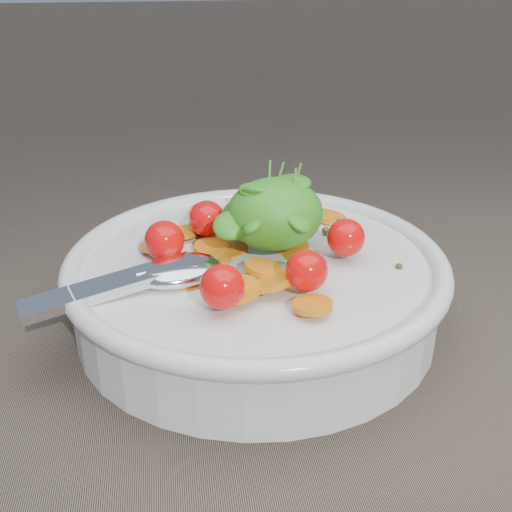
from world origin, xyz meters
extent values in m
plane|color=brown|center=(0.00, 0.00, 0.00)|extent=(6.00, 6.00, 0.00)
cylinder|color=silver|center=(-0.02, -0.01, 0.03)|extent=(0.27, 0.27, 0.05)
torus|color=silver|center=(-0.02, -0.01, 0.05)|extent=(0.29, 0.29, 0.01)
cylinder|color=silver|center=(-0.02, -0.01, 0.00)|extent=(0.14, 0.14, 0.01)
cylinder|color=brown|center=(-0.02, -0.01, 0.03)|extent=(0.25, 0.25, 0.04)
cylinder|color=orange|center=(-0.06, -0.10, 0.05)|extent=(0.04, 0.04, 0.01)
cylinder|color=orange|center=(0.00, -0.09, 0.06)|extent=(0.04, 0.04, 0.01)
cylinder|color=orange|center=(-0.02, -0.06, 0.06)|extent=(0.04, 0.04, 0.02)
cylinder|color=orange|center=(-0.06, 0.05, 0.06)|extent=(0.03, 0.03, 0.01)
cylinder|color=orange|center=(-0.05, -0.06, 0.06)|extent=(0.05, 0.05, 0.01)
cylinder|color=orange|center=(-0.06, 0.00, 0.05)|extent=(0.04, 0.04, 0.01)
cylinder|color=orange|center=(-0.08, -0.03, 0.05)|extent=(0.05, 0.05, 0.01)
cylinder|color=orange|center=(-0.01, 0.08, 0.05)|extent=(0.05, 0.05, 0.01)
cylinder|color=orange|center=(-0.03, -0.03, 0.05)|extent=(0.04, 0.04, 0.01)
cylinder|color=orange|center=(0.05, 0.06, 0.06)|extent=(0.03, 0.03, 0.01)
cylinder|color=orange|center=(-0.06, 0.01, 0.06)|extent=(0.03, 0.03, 0.01)
cylinder|color=orange|center=(-0.08, 0.04, 0.06)|extent=(0.04, 0.04, 0.01)
cylinder|color=orange|center=(-0.04, 0.02, 0.05)|extent=(0.04, 0.04, 0.01)
cylinder|color=orange|center=(-0.06, 0.09, 0.06)|extent=(0.04, 0.04, 0.01)
cylinder|color=orange|center=(-0.02, -0.04, 0.06)|extent=(0.04, 0.04, 0.01)
cylinder|color=orange|center=(0.00, 0.01, 0.05)|extent=(0.05, 0.05, 0.02)
cylinder|color=orange|center=(-0.09, 0.02, 0.06)|extent=(0.04, 0.04, 0.01)
cylinder|color=orange|center=(-0.05, 0.06, 0.05)|extent=(0.05, 0.05, 0.02)
sphere|color=#344115|center=(-0.04, 0.07, 0.05)|extent=(0.01, 0.01, 0.01)
sphere|color=#344115|center=(-0.11, -0.04, 0.06)|extent=(0.01, 0.01, 0.01)
sphere|color=#344115|center=(-0.09, 0.04, 0.05)|extent=(0.01, 0.01, 0.01)
sphere|color=#344115|center=(0.06, 0.05, 0.05)|extent=(0.01, 0.01, 0.01)
sphere|color=#344115|center=(-0.09, 0.00, 0.05)|extent=(0.01, 0.01, 0.01)
sphere|color=#344115|center=(0.02, 0.03, 0.06)|extent=(0.01, 0.01, 0.01)
sphere|color=#344115|center=(-0.06, -0.07, 0.05)|extent=(0.01, 0.01, 0.01)
sphere|color=#344115|center=(-0.01, 0.07, 0.05)|extent=(0.01, 0.01, 0.01)
sphere|color=#344115|center=(-0.05, 0.10, 0.05)|extent=(0.01, 0.01, 0.01)
sphere|color=#344115|center=(0.00, 0.01, 0.06)|extent=(0.01, 0.01, 0.01)
sphere|color=#344115|center=(0.01, 0.01, 0.06)|extent=(0.01, 0.01, 0.01)
sphere|color=#344115|center=(0.04, 0.03, 0.06)|extent=(0.01, 0.01, 0.01)
sphere|color=#344115|center=(-0.01, 0.06, 0.05)|extent=(0.01, 0.01, 0.01)
sphere|color=#344115|center=(0.08, -0.03, 0.05)|extent=(0.01, 0.01, 0.01)
sphere|color=#344115|center=(0.02, -0.03, 0.05)|extent=(0.01, 0.01, 0.01)
sphere|color=#344115|center=(-0.07, 0.03, 0.05)|extent=(0.01, 0.01, 0.01)
sphere|color=red|center=(0.04, -0.02, 0.07)|extent=(0.03, 0.03, 0.03)
sphere|color=red|center=(0.01, 0.04, 0.07)|extent=(0.03, 0.03, 0.03)
sphere|color=red|center=(-0.06, 0.04, 0.07)|extent=(0.03, 0.03, 0.03)
sphere|color=red|center=(-0.09, 0.00, 0.07)|extent=(0.03, 0.03, 0.03)
sphere|color=red|center=(-0.06, -0.08, 0.07)|extent=(0.03, 0.03, 0.03)
sphere|color=red|center=(0.00, -0.06, 0.07)|extent=(0.03, 0.03, 0.03)
ellipsoid|color=green|center=(-0.01, 0.00, 0.09)|extent=(0.07, 0.06, 0.05)
ellipsoid|color=green|center=(-0.03, 0.01, 0.08)|extent=(0.04, 0.04, 0.03)
ellipsoid|color=green|center=(0.00, 0.01, 0.10)|extent=(0.03, 0.03, 0.02)
ellipsoid|color=green|center=(-0.01, 0.00, 0.09)|extent=(0.04, 0.04, 0.03)
ellipsoid|color=green|center=(0.00, 0.00, 0.09)|extent=(0.02, 0.02, 0.01)
ellipsoid|color=green|center=(-0.02, 0.02, 0.09)|extent=(0.03, 0.03, 0.02)
ellipsoid|color=green|center=(0.01, 0.00, 0.09)|extent=(0.02, 0.02, 0.02)
ellipsoid|color=green|center=(0.02, 0.00, 0.08)|extent=(0.02, 0.02, 0.01)
ellipsoid|color=green|center=(-0.01, 0.00, 0.11)|extent=(0.03, 0.03, 0.02)
ellipsoid|color=green|center=(0.01, 0.01, 0.10)|extent=(0.03, 0.03, 0.02)
ellipsoid|color=green|center=(0.01, 0.01, 0.10)|extent=(0.03, 0.03, 0.02)
ellipsoid|color=green|center=(-0.03, -0.03, 0.09)|extent=(0.02, 0.02, 0.02)
ellipsoid|color=green|center=(0.00, 0.01, 0.09)|extent=(0.02, 0.02, 0.02)
ellipsoid|color=green|center=(-0.01, 0.00, 0.09)|extent=(0.02, 0.02, 0.02)
ellipsoid|color=green|center=(-0.02, 0.00, 0.11)|extent=(0.04, 0.03, 0.01)
ellipsoid|color=green|center=(0.00, -0.02, 0.09)|extent=(0.03, 0.03, 0.02)
ellipsoid|color=green|center=(-0.01, 0.01, 0.09)|extent=(0.03, 0.03, 0.03)
ellipsoid|color=green|center=(-0.02, 0.00, 0.11)|extent=(0.03, 0.02, 0.02)
ellipsoid|color=green|center=(-0.01, 0.00, 0.09)|extent=(0.03, 0.02, 0.02)
ellipsoid|color=green|center=(-0.04, -0.01, 0.08)|extent=(0.03, 0.03, 0.03)
ellipsoid|color=green|center=(-0.01, 0.00, 0.10)|extent=(0.03, 0.03, 0.02)
ellipsoid|color=green|center=(0.00, 0.00, 0.09)|extent=(0.03, 0.03, 0.02)
ellipsoid|color=green|center=(0.00, 0.01, 0.11)|extent=(0.03, 0.03, 0.01)
ellipsoid|color=green|center=(-0.01, 0.00, 0.10)|extent=(0.02, 0.03, 0.02)
cylinder|color=#4C8C33|center=(-0.01, 0.02, 0.10)|extent=(0.01, 0.00, 0.05)
cylinder|color=#4C8C33|center=(0.00, -0.01, 0.10)|extent=(0.01, 0.02, 0.05)
cylinder|color=#4C8C33|center=(0.01, 0.01, 0.10)|extent=(0.01, 0.00, 0.05)
cylinder|color=#4C8C33|center=(-0.01, 0.02, 0.10)|extent=(0.01, 0.01, 0.05)
ellipsoid|color=silver|center=(-0.08, -0.03, 0.06)|extent=(0.07, 0.06, 0.02)
cube|color=silver|center=(-0.13, -0.04, 0.06)|extent=(0.12, 0.06, 0.02)
cylinder|color=silver|center=(-0.10, -0.03, 0.06)|extent=(0.03, 0.02, 0.01)
cube|color=white|center=(0.04, 0.16, 0.00)|extent=(0.14, 0.12, 0.01)
camera|label=1|loc=(-0.09, -0.44, 0.27)|focal=45.00mm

